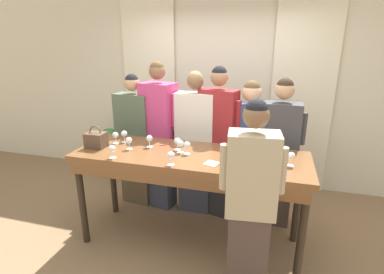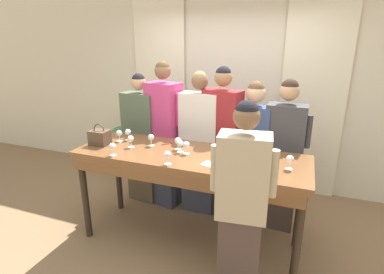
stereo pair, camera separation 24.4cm
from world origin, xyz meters
name	(u,v)px [view 1 (the left image)]	position (x,y,z in m)	size (l,w,h in m)	color
ground_plane	(190,240)	(0.00, 0.00, 0.00)	(18.00, 18.00, 0.00)	#846647
wall_back	(222,89)	(0.00, 1.68, 1.40)	(12.00, 0.06, 2.80)	beige
curtain_panel_left	(150,91)	(-1.11, 1.62, 1.34)	(0.82, 0.03, 2.69)	#EFE5C6
curtain_panel_right	(302,98)	(1.11, 1.62, 1.34)	(0.82, 0.03, 2.69)	#EFE5C6
tasting_bar	(189,165)	(0.00, -0.02, 0.91)	(2.31, 0.77, 1.01)	brown
wine_bottle	(267,150)	(0.74, 0.01, 1.13)	(0.08, 0.08, 0.31)	black
handbag	(96,140)	(-1.00, -0.08, 1.10)	(0.20, 0.15, 0.23)	brown
wine_glass_front_left	(187,145)	(-0.03, -0.01, 1.10)	(0.07, 0.07, 0.13)	white
wine_glass_front_mid	(149,139)	(-0.46, 0.08, 1.10)	(0.07, 0.07, 0.13)	white
wine_glass_front_right	(177,142)	(-0.15, 0.07, 1.10)	(0.07, 0.07, 0.13)	white
wine_glass_center_left	(180,144)	(-0.10, 0.01, 1.10)	(0.07, 0.07, 0.13)	white
wine_glass_center_mid	(112,149)	(-0.68, -0.31, 1.10)	(0.07, 0.07, 0.13)	white
wine_glass_center_right	(291,156)	(0.95, -0.04, 1.10)	(0.07, 0.07, 0.13)	white
wine_glass_back_left	(124,134)	(-0.80, 0.16, 1.10)	(0.07, 0.07, 0.13)	white
wine_glass_back_mid	(129,141)	(-0.64, -0.04, 1.10)	(0.07, 0.07, 0.13)	white
wine_glass_back_right	(171,156)	(-0.08, -0.32, 1.10)	(0.07, 0.07, 0.13)	white
wine_glass_near_host	(251,147)	(0.58, 0.10, 1.10)	(0.07, 0.07, 0.13)	white
wine_glass_by_bottle	(115,136)	(-0.86, 0.08, 1.10)	(0.07, 0.07, 0.13)	white
napkin	(212,163)	(0.26, -0.18, 1.02)	(0.14, 0.14, 0.00)	white
pen	(165,145)	(-0.33, 0.18, 1.02)	(0.09, 0.09, 0.01)	maroon
guest_olive_jacket	(135,141)	(-0.91, 0.64, 0.86)	(0.57, 0.28, 1.70)	brown
guest_pink_top	(159,137)	(-0.58, 0.64, 0.94)	(0.52, 0.35, 1.86)	#383D51
guest_cream_sweater	(195,143)	(-0.12, 0.64, 0.90)	(0.57, 0.22, 1.76)	#383D51
guest_striped_shirt	(217,142)	(0.15, 0.64, 0.94)	(0.55, 0.31, 1.82)	#28282D
guest_navy_coat	(248,150)	(0.52, 0.64, 0.87)	(0.54, 0.30, 1.67)	#473833
guest_beige_cap	(279,154)	(0.86, 0.64, 0.87)	(0.52, 0.29, 1.71)	#473833
host_pouring	(250,206)	(0.65, -0.60, 0.87)	(0.49, 0.28, 1.70)	#473833
potted_plant	(110,150)	(-1.69, 1.29, 0.42)	(0.37, 0.37, 0.78)	#935B3D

